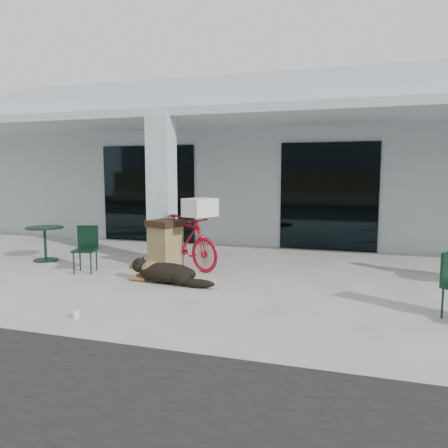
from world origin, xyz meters
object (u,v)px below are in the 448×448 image
(bicycle, at_px, (185,242))
(dog, at_px, (167,272))
(cafe_table_near, at_px, (45,244))
(cafe_chair_near, at_px, (85,250))
(trash_receptacle, at_px, (165,244))

(bicycle, distance_m, dog, 1.26)
(cafe_table_near, bearing_deg, dog, -16.65)
(cafe_chair_near, bearing_deg, cafe_table_near, 139.84)
(dog, relative_size, trash_receptacle, 1.27)
(bicycle, xyz_separation_m, trash_receptacle, (-0.38, -0.10, -0.05))
(trash_receptacle, bearing_deg, cafe_table_near, -178.47)
(cafe_chair_near, distance_m, trash_receptacle, 1.57)
(bicycle, relative_size, trash_receptacle, 1.84)
(bicycle, xyz_separation_m, cafe_table_near, (-3.27, -0.18, -0.17))
(bicycle, bearing_deg, dog, -148.01)
(cafe_table_near, bearing_deg, bicycle, 3.10)
(cafe_table_near, bearing_deg, cafe_chair_near, -25.22)
(dog, distance_m, trash_receptacle, 1.26)
(dog, xyz_separation_m, cafe_table_near, (-3.42, 1.02, 0.17))
(bicycle, height_order, dog, bicycle)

